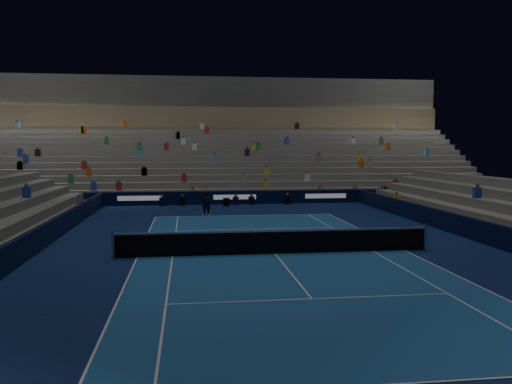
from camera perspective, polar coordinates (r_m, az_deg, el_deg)
name	(u,v)px	position (r m, az deg, el deg)	size (l,w,h in m)	color
ground	(275,254)	(21.50, 2.07, -6.71)	(90.00, 90.00, 0.00)	#0C1D4B
court_surface	(275,254)	(21.50, 2.07, -6.69)	(10.97, 23.77, 0.01)	#1A508F
sponsor_barrier_far	(235,197)	(39.61, -2.33, -0.60)	(44.00, 0.25, 1.00)	black
sponsor_barrier_east	(498,236)	(24.89, 24.75, -4.39)	(0.25, 37.00, 1.00)	black
sponsor_barrier_west	(24,248)	(22.02, -23.81, -5.53)	(0.25, 37.00, 1.00)	black
grandstand_main	(226,157)	(48.80, -3.32, 3.84)	(44.00, 15.20, 11.20)	slate
tennis_net	(275,242)	(21.40, 2.08, -5.38)	(12.90, 0.10, 1.10)	#B2B2B7
tennis_player	(206,204)	(32.98, -5.43, -1.26)	(0.57, 0.37, 1.55)	black
broadcast_camera	(226,202)	(38.39, -3.23, -1.08)	(0.45, 0.89, 0.57)	black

